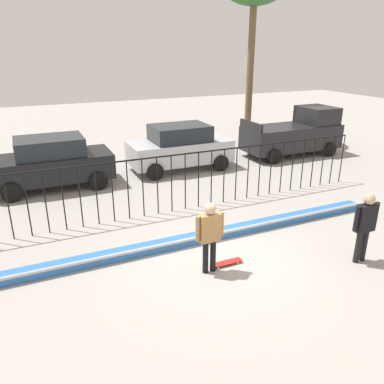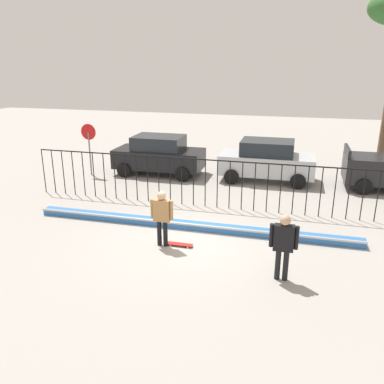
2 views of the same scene
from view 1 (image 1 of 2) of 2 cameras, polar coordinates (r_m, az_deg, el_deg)
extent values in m
plane|color=#9E9991|center=(9.70, 4.24, -10.02)|extent=(60.00, 60.00, 0.00)
cube|color=#2D6BB7|center=(10.50, 1.42, -6.72)|extent=(11.00, 0.36, 0.22)
cylinder|color=#B2B2B7|center=(10.30, 1.86, -6.60)|extent=(11.00, 0.09, 0.09)
cylinder|color=black|center=(11.35, -25.61, -2.13)|extent=(0.04, 0.04, 1.87)
cylinder|color=black|center=(11.33, -23.27, -1.78)|extent=(0.04, 0.04, 1.87)
cylinder|color=black|center=(11.34, -20.94, -1.44)|extent=(0.04, 0.04, 1.87)
cylinder|color=black|center=(11.36, -18.61, -1.09)|extent=(0.04, 0.04, 1.87)
cylinder|color=black|center=(11.40, -16.29, -0.75)|extent=(0.04, 0.04, 1.87)
cylinder|color=black|center=(11.46, -14.00, -0.40)|extent=(0.04, 0.04, 1.87)
cylinder|color=black|center=(11.54, -11.73, -0.06)|extent=(0.04, 0.04, 1.87)
cylinder|color=black|center=(11.63, -9.50, 0.27)|extent=(0.04, 0.04, 1.87)
cylinder|color=black|center=(11.75, -7.30, 0.60)|extent=(0.04, 0.04, 1.87)
cylinder|color=black|center=(11.88, -5.16, 0.92)|extent=(0.04, 0.04, 1.87)
cylinder|color=black|center=(12.03, -3.06, 1.23)|extent=(0.04, 0.04, 1.87)
cylinder|color=black|center=(12.19, -1.01, 1.54)|extent=(0.04, 0.04, 1.87)
cylinder|color=black|center=(12.37, 0.97, 1.83)|extent=(0.04, 0.04, 1.87)
cylinder|color=black|center=(12.57, 2.90, 2.11)|extent=(0.04, 0.04, 1.87)
cylinder|color=black|center=(12.78, 4.77, 2.38)|extent=(0.04, 0.04, 1.87)
cylinder|color=black|center=(13.00, 6.58, 2.64)|extent=(0.04, 0.04, 1.87)
cylinder|color=black|center=(13.23, 8.33, 2.89)|extent=(0.04, 0.04, 1.87)
cylinder|color=black|center=(13.48, 10.01, 3.12)|extent=(0.04, 0.04, 1.87)
cylinder|color=black|center=(13.74, 11.63, 3.35)|extent=(0.04, 0.04, 1.87)
cylinder|color=black|center=(14.01, 13.20, 3.56)|extent=(0.04, 0.04, 1.87)
cylinder|color=black|center=(14.29, 14.70, 3.77)|extent=(0.04, 0.04, 1.87)
cylinder|color=black|center=(14.58, 16.15, 3.96)|extent=(0.04, 0.04, 1.87)
cylinder|color=black|center=(14.87, 17.53, 4.14)|extent=(0.04, 0.04, 1.87)
cylinder|color=black|center=(15.18, 18.87, 4.32)|extent=(0.04, 0.04, 1.87)
cylinder|color=black|center=(15.50, 20.15, 4.48)|extent=(0.04, 0.04, 1.87)
cylinder|color=black|center=(15.82, 21.38, 4.64)|extent=(0.04, 0.04, 1.87)
cube|color=black|center=(11.75, -3.14, 5.43)|extent=(14.00, 0.04, 0.04)
cylinder|color=black|center=(8.99, 2.02, -9.66)|extent=(0.14, 0.14, 0.81)
cylinder|color=black|center=(9.07, 3.13, -9.39)|extent=(0.14, 0.14, 0.81)
cube|color=#A87A47|center=(8.68, 2.66, -5.32)|extent=(0.49, 0.21, 0.67)
sphere|color=tan|center=(8.49, 2.71, -2.49)|extent=(0.26, 0.26, 0.26)
cylinder|color=#A87A47|center=(8.55, 0.86, -5.47)|extent=(0.11, 0.11, 0.60)
cylinder|color=#A87A47|center=(8.79, 4.41, -4.75)|extent=(0.11, 0.11, 0.60)
cube|color=#A51E19|center=(9.48, 5.16, -10.39)|extent=(0.80, 0.20, 0.02)
cylinder|color=silver|center=(9.68, 6.35, -10.00)|extent=(0.05, 0.03, 0.05)
cylinder|color=silver|center=(9.57, 6.81, -10.41)|extent=(0.05, 0.03, 0.05)
cylinder|color=silver|center=(9.45, 3.47, -10.73)|extent=(0.05, 0.03, 0.05)
cylinder|color=silver|center=(9.33, 3.90, -11.17)|extent=(0.05, 0.03, 0.05)
cylinder|color=black|center=(10.21, 23.44, -7.50)|extent=(0.14, 0.14, 0.83)
cylinder|color=black|center=(10.35, 24.20, -7.24)|extent=(0.14, 0.14, 0.83)
cube|color=black|center=(9.97, 24.45, -3.52)|extent=(0.51, 0.22, 0.69)
sphere|color=tan|center=(9.80, 24.86, -0.96)|extent=(0.27, 0.27, 0.27)
cylinder|color=black|center=(9.74, 23.26, -3.66)|extent=(0.11, 0.11, 0.61)
cylinder|color=black|center=(10.18, 25.64, -3.00)|extent=(0.11, 0.11, 0.61)
cube|color=black|center=(15.10, -20.05, 3.51)|extent=(4.30, 1.90, 0.90)
cube|color=#1E2328|center=(14.90, -20.42, 6.37)|extent=(2.37, 1.71, 0.66)
cylinder|color=black|center=(16.28, -15.06, 3.62)|extent=(0.68, 0.22, 0.68)
cylinder|color=black|center=(14.49, -13.76, 1.62)|extent=(0.68, 0.22, 0.68)
cylinder|color=black|center=(16.13, -25.31, 2.14)|extent=(0.68, 0.22, 0.68)
cylinder|color=black|center=(14.32, -25.27, -0.07)|extent=(0.68, 0.22, 0.68)
cube|color=#B7BABF|center=(16.41, -1.80, 6.10)|extent=(4.30, 1.90, 0.90)
cube|color=#1E2328|center=(16.23, -1.83, 8.77)|extent=(2.37, 1.71, 0.66)
cylinder|color=black|center=(17.94, 1.40, 5.91)|extent=(0.68, 0.22, 0.68)
cylinder|color=black|center=(16.31, 4.27, 4.32)|extent=(0.68, 0.22, 0.68)
cylinder|color=black|center=(16.93, -7.61, 4.81)|extent=(0.68, 0.22, 0.68)
cylinder|color=black|center=(15.19, -5.52, 3.03)|extent=(0.68, 0.22, 0.68)
cube|color=black|center=(19.17, 14.50, 7.93)|extent=(4.70, 1.90, 1.10)
cube|color=black|center=(19.92, 18.10, 10.83)|extent=(1.50, 1.75, 0.80)
cube|color=black|center=(17.71, 8.78, 9.73)|extent=(0.12, 1.75, 0.36)
cylinder|color=black|center=(21.00, 16.24, 7.31)|extent=(0.68, 0.22, 0.68)
cylinder|color=black|center=(19.64, 19.76, 6.00)|extent=(0.68, 0.22, 0.68)
cylinder|color=black|center=(19.13, 8.80, 6.62)|extent=(0.68, 0.22, 0.68)
cylinder|color=black|center=(17.62, 12.12, 5.17)|extent=(0.68, 0.22, 0.68)
cylinder|color=brown|center=(21.48, 8.59, 16.51)|extent=(0.36, 0.36, 6.84)
camera|label=2|loc=(7.98, 92.37, 2.27)|focal=37.07mm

